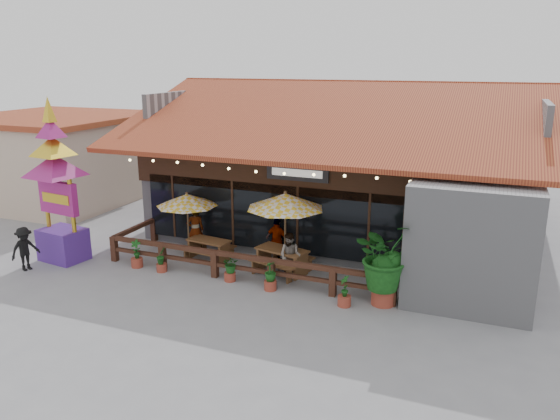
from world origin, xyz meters
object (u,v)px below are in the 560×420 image
at_px(umbrella_right, 285,201).
at_px(pedestrian, 25,249).
at_px(umbrella_left, 187,200).
at_px(tropical_plant, 385,257).
at_px(picnic_table_right, 282,257).
at_px(picnic_table_left, 209,246).
at_px(thai_sign_tower, 55,170).

height_order(umbrella_right, pedestrian, umbrella_right).
relative_size(umbrella_left, tropical_plant, 1.12).
distance_m(picnic_table_right, tropical_plant, 3.93).
xyz_separation_m(picnic_table_right, pedestrian, (-8.09, -3.02, 0.20)).
bearing_deg(picnic_table_left, picnic_table_right, -4.05).
bearing_deg(umbrella_right, tropical_plant, -21.27).
distance_m(picnic_table_left, pedestrian, 6.13).
relative_size(umbrella_right, thai_sign_tower, 0.45).
bearing_deg(umbrella_right, thai_sign_tower, -165.56).
height_order(picnic_table_left, tropical_plant, tropical_plant).
xyz_separation_m(thai_sign_tower, pedestrian, (-0.45, -1.26, -2.49)).
bearing_deg(thai_sign_tower, tropical_plant, 2.88).
height_order(umbrella_left, umbrella_right, umbrella_right).
distance_m(umbrella_right, pedestrian, 8.89).
xyz_separation_m(umbrella_right, picnic_table_right, (-0.03, -0.21, -1.85)).
xyz_separation_m(umbrella_right, pedestrian, (-8.11, -3.23, -1.65)).
distance_m(umbrella_right, picnic_table_left, 3.48).
height_order(picnic_table_right, pedestrian, pedestrian).
bearing_deg(picnic_table_right, tropical_plant, -18.21).
distance_m(umbrella_left, picnic_table_left, 1.81).
bearing_deg(thai_sign_tower, pedestrian, -109.83).
relative_size(picnic_table_left, picnic_table_right, 0.82).
height_order(umbrella_right, tropical_plant, umbrella_right).
distance_m(thai_sign_tower, tropical_plant, 11.43).
height_order(umbrella_right, picnic_table_right, umbrella_right).
distance_m(picnic_table_right, pedestrian, 8.63).
distance_m(tropical_plant, pedestrian, 11.89).
xyz_separation_m(picnic_table_right, tropical_plant, (3.64, -1.20, 0.90)).
xyz_separation_m(thai_sign_tower, tropical_plant, (11.27, 0.57, -1.79)).
xyz_separation_m(tropical_plant, pedestrian, (-11.72, -1.83, -0.70)).
relative_size(tropical_plant, pedestrian, 1.69).
relative_size(thai_sign_tower, pedestrian, 4.07).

